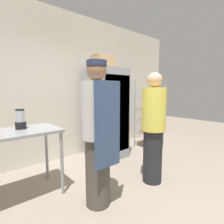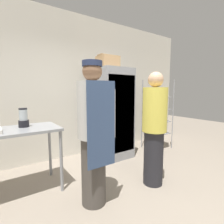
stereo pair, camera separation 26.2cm
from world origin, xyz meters
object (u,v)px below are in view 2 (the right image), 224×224
object	(u,v)px
blender_pitcher	(23,119)
person_customer	(154,128)
person_baker	(93,132)
cardboard_storage_box	(108,62)
refrigerator	(112,113)
baking_rack	(157,115)

from	to	relation	value
blender_pitcher	person_customer	size ratio (longest dim) A/B	0.16
person_baker	person_customer	bearing A→B (deg)	-5.78
cardboard_storage_box	blender_pitcher	bearing A→B (deg)	-169.94
refrigerator	person_baker	size ratio (longest dim) A/B	1.06
refrigerator	person_baker	xyz separation A→B (m)	(-1.12, -1.21, -0.02)
refrigerator	baking_rack	world-z (taller)	refrigerator
refrigerator	person_customer	bearing A→B (deg)	-96.11
baking_rack	person_customer	xyz separation A→B (m)	(-1.37, -1.11, 0.03)
refrigerator	baking_rack	bearing A→B (deg)	-8.97
blender_pitcher	baking_rack	bearing A→B (deg)	2.49
baking_rack	refrigerator	bearing A→B (deg)	171.03
baking_rack	person_customer	size ratio (longest dim) A/B	0.99
refrigerator	cardboard_storage_box	world-z (taller)	cardboard_storage_box
person_baker	blender_pitcher	bearing A→B (deg)	125.75
baking_rack	blender_pitcher	xyz separation A→B (m)	(-2.98, -0.13, 0.20)
baking_rack	blender_pitcher	bearing A→B (deg)	-177.51
baking_rack	cardboard_storage_box	xyz separation A→B (m)	(-1.36, 0.16, 1.17)
refrigerator	baking_rack	xyz separation A→B (m)	(1.23, -0.19, -0.11)
baking_rack	blender_pitcher	world-z (taller)	baking_rack
cardboard_storage_box	person_customer	bearing A→B (deg)	-90.49
person_customer	cardboard_storage_box	bearing A→B (deg)	89.51
cardboard_storage_box	baking_rack	bearing A→B (deg)	-6.65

